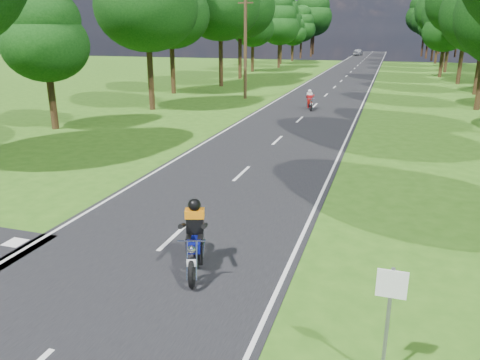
% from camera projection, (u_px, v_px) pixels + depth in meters
% --- Properties ---
extents(ground, '(160.00, 160.00, 0.00)m').
position_uv_depth(ground, '(138.00, 270.00, 10.88)').
color(ground, '#2E5B15').
rests_on(ground, ground).
extents(main_road, '(7.00, 140.00, 0.02)m').
position_uv_depth(main_road, '(346.00, 76.00, 56.22)').
color(main_road, black).
rests_on(main_road, ground).
extents(road_markings, '(7.40, 140.00, 0.01)m').
position_uv_depth(road_markings, '(344.00, 77.00, 54.56)').
color(road_markings, silver).
rests_on(road_markings, main_road).
extents(treeline, '(40.00, 115.35, 14.78)m').
position_uv_depth(treeline, '(369.00, 7.00, 62.40)').
color(treeline, black).
rests_on(treeline, ground).
extents(telegraph_pole, '(1.20, 0.26, 8.00)m').
position_uv_depth(telegraph_pole, '(245.00, 47.00, 36.76)').
color(telegraph_pole, '#382616').
rests_on(telegraph_pole, ground).
extents(road_sign, '(0.45, 0.07, 2.00)m').
position_uv_depth(road_sign, '(389.00, 307.00, 7.05)').
color(road_sign, slate).
rests_on(road_sign, ground).
extents(rider_near_blue, '(1.25, 2.09, 1.65)m').
position_uv_depth(rider_near_blue, '(194.00, 236.00, 10.69)').
color(rider_near_blue, navy).
rests_on(rider_near_blue, main_road).
extents(rider_far_red, '(1.05, 1.75, 1.39)m').
position_uv_depth(rider_far_red, '(310.00, 100.00, 32.37)').
color(rider_far_red, '#B01E0D').
rests_on(rider_far_red, main_road).
extents(distant_car, '(2.08, 4.37, 1.44)m').
position_uv_depth(distant_car, '(358.00, 52.00, 101.07)').
color(distant_car, '#B2B5B9').
rests_on(distant_car, main_road).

